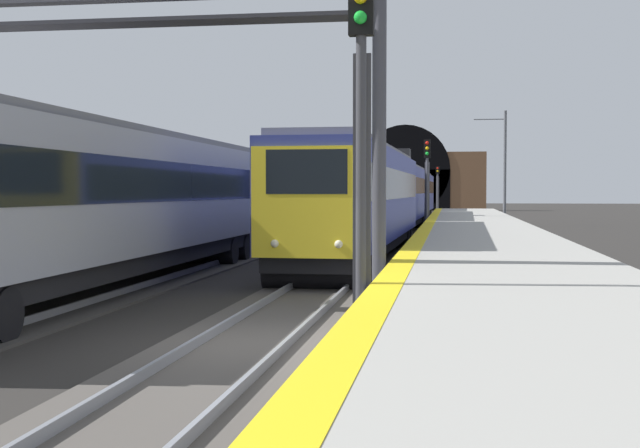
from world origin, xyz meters
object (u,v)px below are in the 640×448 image
Objects in this scene: train_main_approaching at (395,194)px; train_adjacent_platform at (225,195)px; railway_signal_near at (361,123)px; railway_signal_far at (438,187)px; railway_signal_mid at (427,177)px; overhead_signal_gantry at (164,61)px; catenary_mast_near at (504,167)px.

train_adjacent_platform is at bearing -14.37° from train_main_approaching.
railway_signal_near is 73.29m from railway_signal_far.
railway_signal_mid is (17.60, -7.07, 0.93)m from train_adjacent_platform.
railway_signal_mid is 0.60× the size of overhead_signal_gantry.
railway_signal_near is 1.09× the size of railway_signal_mid.
catenary_mast_near reaches higher than train_main_approaching.
railway_signal_mid reaches higher than train_main_approaching.
railway_signal_mid is (-1.12, -1.87, 0.95)m from train_main_approaching.
catenary_mast_near is (13.15, -5.10, 0.96)m from railway_signal_mid.
overhead_signal_gantry is (-31.81, 4.47, 1.90)m from railway_signal_mid.
railway_signal_mid is 1.09× the size of railway_signal_far.
overhead_signal_gantry is (3.86, 4.47, 1.64)m from railway_signal_near.
railway_signal_near is at bearing 0.00° from railway_signal_far.
train_adjacent_platform reaches higher than train_main_approaching.
railway_signal_far is at bearing 172.43° from train_adjacent_platform.
railway_signal_far reaches higher than train_main_approaching.
railway_signal_mid is at bearing 157.84° from train_adjacent_platform.
railway_signal_near is 6.13m from overhead_signal_gantry.
railway_signal_mid reaches higher than railway_signal_far.
catenary_mast_near reaches higher than railway_signal_near.
train_main_approaching is 11.93× the size of railway_signal_far.
train_adjacent_platform is 4.62× the size of overhead_signal_gantry.
train_adjacent_platform is at bearing -158.63° from railway_signal_near.
catenary_mast_near is (-24.46, -5.10, 1.30)m from railway_signal_far.
railway_signal_mid is at bearing -180.00° from railway_signal_near.
railway_signal_near is 0.65× the size of overhead_signal_gantry.
train_main_approaching is 36.54m from railway_signal_far.
overhead_signal_gantry is (-14.21, -2.60, 2.83)m from train_adjacent_platform.
overhead_signal_gantry is 45.98m from catenary_mast_near.
railway_signal_near is (-36.80, -1.87, 1.22)m from train_main_approaching.
railway_signal_far is 25.02m from catenary_mast_near.
railway_signal_mid is 0.66× the size of catenary_mast_near.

